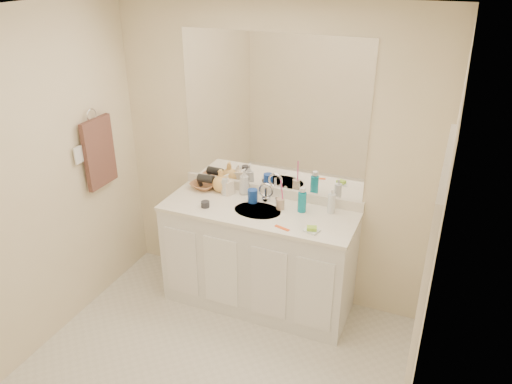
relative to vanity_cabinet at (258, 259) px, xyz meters
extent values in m
cube|color=white|center=(0.00, -1.02, 1.97)|extent=(2.60, 2.60, 0.02)
cube|color=#F6E6C0|center=(0.00, 0.28, 0.77)|extent=(2.60, 0.02, 2.40)
cube|color=#F6E6C0|center=(-1.30, -1.02, 0.77)|extent=(0.02, 2.60, 2.40)
cube|color=#F6E6C0|center=(1.30, -1.02, 0.77)|extent=(0.02, 2.60, 2.40)
cube|color=white|center=(0.00, 0.00, 0.00)|extent=(1.50, 0.55, 0.85)
cube|color=white|center=(0.00, 0.00, 0.44)|extent=(1.52, 0.57, 0.03)
cube|color=white|center=(0.00, 0.26, 0.50)|extent=(1.52, 0.03, 0.08)
cylinder|color=beige|center=(0.00, -0.02, 0.44)|extent=(0.37, 0.37, 0.02)
cylinder|color=silver|center=(0.00, 0.16, 0.51)|extent=(0.02, 0.02, 0.11)
cube|color=white|center=(0.00, 0.27, 1.14)|extent=(1.48, 0.01, 1.20)
cylinder|color=#173FA2|center=(-0.09, 0.10, 0.51)|extent=(0.08, 0.08, 0.11)
cylinder|color=tan|center=(0.15, 0.07, 0.50)|extent=(0.07, 0.07, 0.09)
cylinder|color=#F94193|center=(0.16, 0.07, 0.60)|extent=(0.02, 0.04, 0.20)
cylinder|color=#0D869F|center=(0.32, 0.10, 0.53)|extent=(0.07, 0.07, 0.16)
cylinder|color=white|center=(0.53, 0.16, 0.53)|extent=(0.08, 0.08, 0.15)
cube|color=white|center=(0.48, -0.17, 0.46)|extent=(0.12, 0.10, 0.01)
cube|color=#99D534|center=(0.48, -0.17, 0.48)|extent=(0.08, 0.07, 0.03)
cube|color=#FF551A|center=(0.27, -0.21, 0.46)|extent=(0.12, 0.06, 0.01)
cylinder|color=#2A2A30|center=(-0.40, -0.12, 0.48)|extent=(0.09, 0.09, 0.05)
cylinder|color=silver|center=(-0.35, 0.13, 0.53)|extent=(0.05, 0.05, 0.15)
imported|color=silver|center=(-0.21, 0.21, 0.56)|extent=(0.10, 0.10, 0.22)
imported|color=#FFEDCF|center=(-0.34, 0.15, 0.54)|extent=(0.10, 0.10, 0.17)
imported|color=#FABF61|center=(-0.41, 0.19, 0.55)|extent=(0.18, 0.18, 0.19)
imported|color=#9F6640|center=(-0.57, 0.18, 0.48)|extent=(0.25, 0.25, 0.05)
cylinder|color=black|center=(-0.55, 0.18, 0.54)|extent=(0.14, 0.08, 0.07)
torus|color=silver|center=(-1.27, -0.25, 1.12)|extent=(0.01, 0.11, 0.11)
cube|color=#432924|center=(-1.25, -0.25, 0.82)|extent=(0.04, 0.32, 0.55)
cube|color=white|center=(-1.27, -0.45, 0.88)|extent=(0.01, 0.08, 0.13)
cube|color=white|center=(1.29, -1.32, 0.57)|extent=(0.02, 0.82, 2.00)
camera|label=1|loc=(1.29, -3.15, 2.25)|focal=35.00mm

